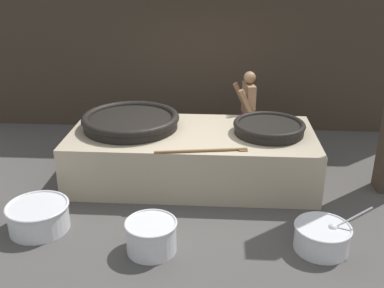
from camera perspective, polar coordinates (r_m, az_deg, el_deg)
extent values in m
plane|color=#474442|center=(7.35, 0.00, -4.41)|extent=(60.00, 60.00, 0.00)
cube|color=#382D23|center=(9.10, 1.04, 14.82)|extent=(9.45, 0.24, 4.20)
cube|color=tan|center=(7.18, 0.00, -1.50)|extent=(3.82, 1.73, 0.82)
cylinder|color=black|center=(7.24, -7.78, 2.70)|extent=(1.50, 1.50, 0.16)
torus|color=black|center=(7.22, -7.81, 3.30)|extent=(1.56, 1.56, 0.12)
cylinder|color=black|center=(7.04, 9.74, 1.91)|extent=(1.07, 1.07, 0.15)
torus|color=black|center=(7.01, 9.78, 2.47)|extent=(1.11, 1.11, 0.09)
cylinder|color=brown|center=(6.30, 1.14, -0.84)|extent=(1.31, 0.24, 0.04)
cube|color=brown|center=(6.39, 6.48, -0.72)|extent=(0.13, 0.12, 0.02)
cylinder|color=#8C6647|center=(8.18, 7.12, 1.19)|extent=(0.11, 0.11, 0.74)
cylinder|color=#8C6647|center=(8.33, 6.84, 1.59)|extent=(0.11, 0.11, 0.74)
cube|color=#722D4C|center=(8.20, 7.03, 2.36)|extent=(0.22, 0.26, 0.49)
cube|color=#8C6647|center=(8.05, 7.20, 5.69)|extent=(0.23, 0.47, 0.55)
cylinder|color=#8C6647|center=(7.81, 6.94, 5.17)|extent=(0.31, 0.15, 0.51)
cylinder|color=#8C6647|center=(8.23, 6.18, 6.12)|extent=(0.31, 0.15, 0.51)
sphere|color=#8C6647|center=(7.94, 7.34, 8.38)|extent=(0.21, 0.21, 0.21)
cylinder|color=silver|center=(5.86, 16.15, -11.39)|extent=(0.67, 0.67, 0.32)
torus|color=silver|center=(5.77, 16.32, -10.08)|extent=(0.70, 0.70, 0.03)
cylinder|color=#6B9347|center=(5.82, 16.23, -10.81)|extent=(0.59, 0.59, 0.08)
sphere|color=silver|center=(5.81, 17.43, -10.19)|extent=(0.12, 0.12, 0.12)
cylinder|color=silver|center=(5.80, 19.71, -8.84)|extent=(0.45, 0.04, 0.32)
cylinder|color=silver|center=(6.33, -18.89, -8.80)|extent=(0.78, 0.78, 0.35)
torus|color=silver|center=(6.25, -19.09, -7.45)|extent=(0.82, 0.82, 0.04)
cylinder|color=tan|center=(6.30, -18.98, -8.20)|extent=(0.69, 0.69, 0.09)
cylinder|color=silver|center=(5.61, -5.19, -11.65)|extent=(0.61, 0.61, 0.39)
torus|color=silver|center=(5.51, -5.26, -9.98)|extent=(0.64, 0.64, 0.03)
cylinder|color=orange|center=(5.57, -5.22, -10.91)|extent=(0.54, 0.54, 0.10)
cylinder|color=orange|center=(5.64, -3.70, -9.58)|extent=(0.06, 0.05, 0.03)
cylinder|color=orange|center=(5.51, -6.10, -10.60)|extent=(0.04, 0.05, 0.03)
cylinder|color=orange|center=(5.66, -6.21, -9.56)|extent=(0.04, 0.04, 0.03)
cylinder|color=orange|center=(5.45, -5.88, -10.96)|extent=(0.05, 0.05, 0.03)
cylinder|color=orange|center=(5.44, -3.60, -10.87)|extent=(0.05, 0.05, 0.04)
cylinder|color=orange|center=(5.62, -4.33, -9.64)|extent=(0.04, 0.05, 0.04)
cylinder|color=orange|center=(5.53, -5.25, -10.36)|extent=(0.04, 0.04, 0.03)
cylinder|color=orange|center=(5.53, -5.27, -10.37)|extent=(0.05, 0.06, 0.03)
cylinder|color=orange|center=(5.48, -4.88, -10.71)|extent=(0.05, 0.04, 0.03)
cylinder|color=orange|center=(5.41, -4.05, -11.10)|extent=(0.05, 0.05, 0.03)
cylinder|color=orange|center=(5.40, -5.68, -11.25)|extent=(0.04, 0.04, 0.04)
cylinder|color=orange|center=(5.60, -6.18, -9.99)|extent=(0.04, 0.04, 0.03)
cylinder|color=orange|center=(5.39, -5.38, -11.37)|extent=(0.04, 0.05, 0.03)
cylinder|color=orange|center=(5.43, -5.25, -11.02)|extent=(0.07, 0.05, 0.03)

